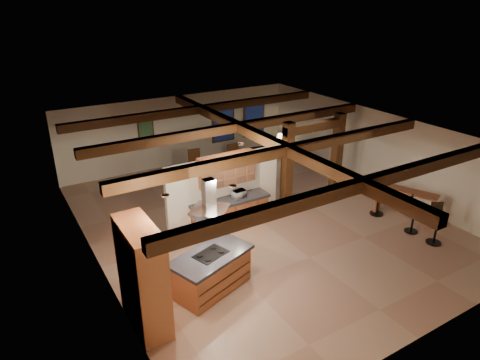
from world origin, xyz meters
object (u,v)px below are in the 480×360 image
at_px(kitchen_island, 211,271).
at_px(dining_table, 218,175).
at_px(sofa, 251,152).
at_px(bar_counter, 405,199).

height_order(kitchen_island, dining_table, kitchen_island).
relative_size(kitchen_island, sofa, 1.17).
xyz_separation_m(dining_table, bar_counter, (3.76, -5.46, 0.32)).
bearing_deg(sofa, bar_counter, 106.53).
height_order(dining_table, sofa, dining_table).
bearing_deg(sofa, kitchen_island, 58.96).
distance_m(kitchen_island, sofa, 9.28).
relative_size(dining_table, sofa, 1.04).
distance_m(kitchen_island, bar_counter, 6.94).
height_order(kitchen_island, bar_counter, bar_counter).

